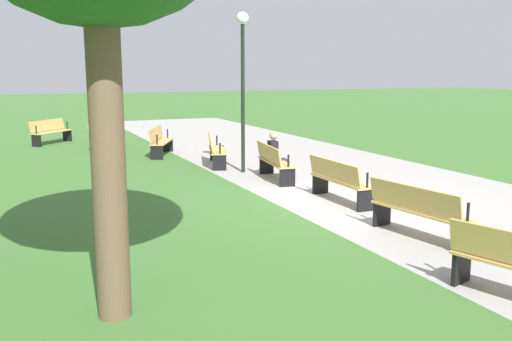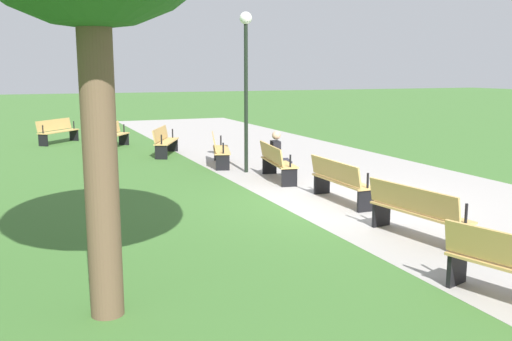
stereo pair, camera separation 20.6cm
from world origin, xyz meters
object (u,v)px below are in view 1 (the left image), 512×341
at_px(bench_4, 274,161).
at_px(person_seated, 276,153).
at_px(bench_1, 106,135).
at_px(lamp_post, 243,63).
at_px(bench_2, 160,141).
at_px(bench_6, 418,210).
at_px(bench_3, 215,149).
at_px(bench_0, 50,131).
at_px(bench_5, 339,180).

height_order(bench_4, person_seated, person_seated).
relative_size(bench_1, lamp_post, 0.43).
height_order(bench_2, bench_6, same).
bearing_deg(bench_3, bench_6, 21.16).
xyz_separation_m(bench_2, bench_3, (2.52, 0.97, 0.00)).
distance_m(bench_4, bench_6, 5.40).
bearing_deg(bench_3, person_seated, 34.56).
relative_size(bench_1, bench_4, 0.95).
xyz_separation_m(bench_2, bench_4, (5.17, 1.56, 0.00)).
distance_m(bench_0, bench_4, 10.67).
bearing_deg(bench_5, bench_2, -167.38).
bearing_deg(bench_2, bench_4, 42.26).
height_order(bench_3, lamp_post, lamp_post).
bearing_deg(bench_0, bench_2, 76.09).
xyz_separation_m(bench_6, lamp_post, (-6.70, -0.28, 2.41)).
bearing_deg(bench_0, bench_1, 80.31).
bearing_deg(bench_4, bench_0, -146.26).
bearing_deg(bench_2, bench_1, -125.09).
xyz_separation_m(bench_3, person_seated, (2.42, 0.77, 0.16)).
relative_size(bench_1, bench_5, 0.97).
relative_size(bench_2, bench_4, 0.99).
distance_m(bench_5, lamp_post, 4.70).
bearing_deg(bench_1, bench_6, 46.53).
bearing_deg(bench_1, bench_2, 63.39).
xyz_separation_m(bench_4, bench_6, (5.40, 0.00, 0.00)).
xyz_separation_m(bench_1, bench_2, (2.35, 1.33, 0.00)).
height_order(bench_3, bench_5, same).
bearing_deg(person_seated, bench_1, -148.71).
xyz_separation_m(bench_3, lamp_post, (1.34, 0.31, 2.41)).
distance_m(bench_1, bench_4, 8.05).
bearing_deg(lamp_post, bench_1, -157.20).
relative_size(bench_0, lamp_post, 0.41).
bearing_deg(bench_0, bench_3, 71.86).
distance_m(bench_1, bench_6, 13.24).
relative_size(bench_0, bench_3, 0.88).
xyz_separation_m(bench_0, bench_6, (15.05, 4.55, 0.00)).
height_order(bench_2, bench_5, same).
distance_m(bench_4, lamp_post, 2.75).
distance_m(bench_4, bench_5, 2.71).
height_order(bench_0, bench_5, same).
bearing_deg(bench_2, bench_6, 33.84).
relative_size(bench_2, bench_6, 0.99).
bearing_deg(lamp_post, bench_0, -152.89).
height_order(bench_1, lamp_post, lamp_post).
bearing_deg(bench_1, bench_3, 59.17).
distance_m(bench_3, bench_5, 5.40).
bearing_deg(lamp_post, bench_3, -166.92).
relative_size(bench_1, bench_2, 0.96).
bearing_deg(person_seated, bench_2, -152.14).
xyz_separation_m(bench_2, lamp_post, (3.86, 1.28, 2.41)).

